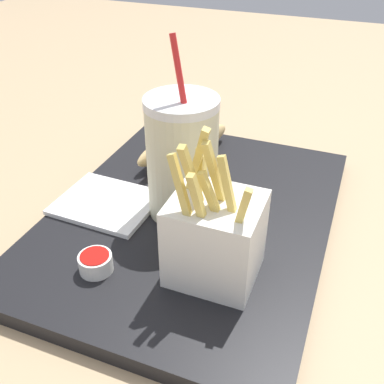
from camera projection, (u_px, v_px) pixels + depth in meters
ground_plane at (192, 230)px, 0.59m from camera, size 2.40×2.40×0.02m
food_tray at (192, 218)px, 0.58m from camera, size 0.45×0.34×0.02m
soda_cup at (182, 158)px, 0.54m from camera, size 0.09×0.09×0.22m
fries_basket at (215, 237)px, 0.46m from camera, size 0.08×0.09×0.17m
hot_dog_1 at (184, 140)px, 0.68m from camera, size 0.18×0.10×0.07m
ketchup_cup_1 at (96, 262)px, 0.48m from camera, size 0.04×0.04×0.02m
napkin_stack at (107, 203)px, 0.59m from camera, size 0.11×0.13×0.01m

